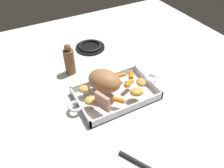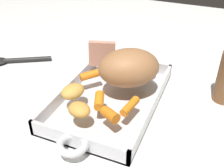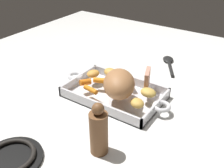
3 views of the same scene
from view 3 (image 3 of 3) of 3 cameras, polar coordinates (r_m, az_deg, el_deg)
ground_plane at (r=1.02m, az=0.53°, el=-2.76°), size 1.80×1.80×0.00m
roasting_dish at (r=1.01m, az=0.53°, el=-2.20°), size 0.46×0.23×0.04m
pork_roast at (r=0.93m, az=1.55°, el=0.06°), size 0.18×0.19×0.09m
roast_slice_outer at (r=0.99m, az=7.67°, el=1.03°), size 0.04×0.08×0.08m
baby_carrot_center_left at (r=1.02m, az=-2.59°, el=0.81°), size 0.06×0.04×0.02m
baby_carrot_southwest at (r=1.01m, az=-5.85°, el=0.41°), size 0.04×0.05×0.03m
baby_carrot_short at (r=1.03m, az=3.83°, el=0.96°), size 0.05×0.05×0.03m
baby_carrot_northeast at (r=0.97m, az=-4.67°, el=-1.22°), size 0.06×0.03×0.02m
potato_near_roast at (r=1.07m, az=-0.35°, el=2.55°), size 0.07×0.06×0.03m
potato_golden_large at (r=0.89m, az=5.49°, el=-4.16°), size 0.07×0.06×0.03m
potato_halved at (r=0.95m, az=7.89°, el=-1.85°), size 0.06×0.05×0.03m
potato_corner at (r=1.07m, az=-4.14°, el=2.25°), size 0.06×0.06×0.03m
stove_burner_rear at (r=0.81m, az=-21.10°, el=-14.77°), size 0.17×0.17×0.02m
serving_spoon at (r=1.29m, az=12.33°, el=4.55°), size 0.13×0.20×0.02m
pepper_mill at (r=0.74m, az=-2.92°, el=-10.22°), size 0.05×0.05×0.17m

